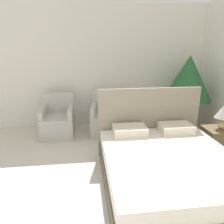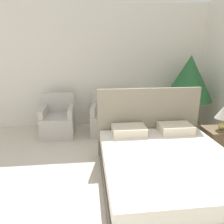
# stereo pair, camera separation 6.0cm
# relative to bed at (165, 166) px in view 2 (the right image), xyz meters

# --- Properties ---
(wall_back) EXTENTS (10.00, 0.06, 2.90)m
(wall_back) POSITION_rel_bed_xyz_m (-0.84, 2.68, 1.16)
(wall_back) COLOR silver
(wall_back) RESTS_ON ground_plane
(bed) EXTENTS (1.83, 2.10, 1.23)m
(bed) POSITION_rel_bed_xyz_m (0.00, 0.00, 0.00)
(bed) COLOR #4C4238
(bed) RESTS_ON ground_plane
(armchair_near_window_left) EXTENTS (0.70, 0.72, 0.91)m
(armchair_near_window_left) POSITION_rel_bed_xyz_m (-1.75, 2.02, 0.01)
(armchair_near_window_left) COLOR #B7B2A8
(armchair_near_window_left) RESTS_ON ground_plane
(armchair_near_window_right) EXTENTS (0.78, 0.79, 0.91)m
(armchair_near_window_right) POSITION_rel_bed_xyz_m (-0.66, 2.02, 0.01)
(armchair_near_window_right) COLOR #B7B2A8
(armchair_near_window_right) RESTS_ON ground_plane
(potted_palm) EXTENTS (1.06, 1.06, 1.74)m
(potted_palm) POSITION_rel_bed_xyz_m (1.18, 1.97, 0.91)
(potted_palm) COLOR brown
(potted_palm) RESTS_ON ground_plane
(nightstand) EXTENTS (0.53, 0.45, 0.52)m
(nightstand) POSITION_rel_bed_xyz_m (1.25, 0.72, -0.03)
(nightstand) COLOR brown
(nightstand) RESTS_ON ground_plane
(table_lamp) EXTENTS (0.28, 0.28, 0.44)m
(table_lamp) POSITION_rel_bed_xyz_m (1.26, 0.71, 0.53)
(table_lamp) COLOR tan
(table_lamp) RESTS_ON nightstand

